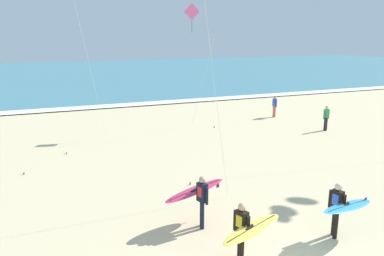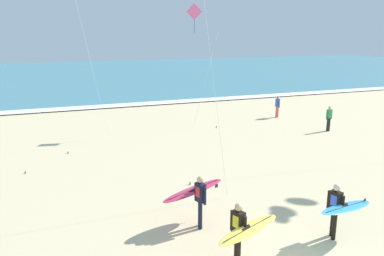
# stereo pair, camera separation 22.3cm
# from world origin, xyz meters

# --- Properties ---
(ocean_water) EXTENTS (160.00, 60.00, 0.08)m
(ocean_water) POSITION_xyz_m (0.00, 55.26, 0.04)
(ocean_water) COLOR teal
(ocean_water) RESTS_ON ground
(shoreline_foam) EXTENTS (160.00, 1.72, 0.01)m
(shoreline_foam) POSITION_xyz_m (0.00, 25.56, 0.09)
(shoreline_foam) COLOR white
(shoreline_foam) RESTS_ON ocean_water
(surfer_lead) EXTENTS (2.36, 1.18, 1.71)m
(surfer_lead) POSITION_xyz_m (2.17, 1.63, 1.05)
(surfer_lead) COLOR black
(surfer_lead) RESTS_ON ground
(surfer_trailing) EXTENTS (2.32, 1.16, 1.71)m
(surfer_trailing) POSITION_xyz_m (-1.39, 3.96, 1.05)
(surfer_trailing) COLOR black
(surfer_trailing) RESTS_ON ground
(surfer_third) EXTENTS (2.13, 1.20, 1.71)m
(surfer_third) POSITION_xyz_m (-1.09, 1.53, 1.04)
(surfer_third) COLOR black
(surfer_third) RESTS_ON ground
(kite_diamond_rose_far) EXTENTS (1.68, 1.25, 7.83)m
(kite_diamond_rose_far) POSITION_xyz_m (3.47, 16.48, 7.00)
(kite_diamond_rose_far) COLOR pink
(kite_diamond_rose_far) RESTS_ON ground
(bystander_green_top) EXTENTS (0.50, 0.22, 1.59)m
(bystander_green_top) POSITION_xyz_m (10.87, 12.29, 0.81)
(bystander_green_top) COLOR black
(bystander_green_top) RESTS_ON ground
(bystander_blue_top) EXTENTS (0.22, 0.50, 1.59)m
(bystander_blue_top) POSITION_xyz_m (10.15, 16.93, 0.81)
(bystander_blue_top) COLOR #D8593F
(bystander_blue_top) RESTS_ON ground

